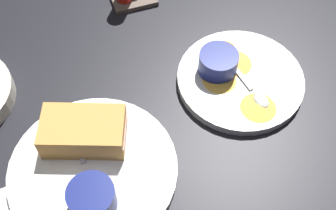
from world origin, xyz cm
name	(u,v)px	position (x,y,z in cm)	size (l,w,h in cm)	color
ground_plane	(107,143)	(0.00, 0.00, -1.50)	(110.00, 110.00, 3.00)	black
plate_sandwich_main	(93,170)	(-3.24, -5.37, 0.80)	(26.44, 26.44, 1.60)	white
sandwich_half_near	(84,133)	(-3.08, -0.34, 4.00)	(14.84, 11.55, 4.80)	#C68C42
ramekin_dark_sauce	(92,198)	(-4.35, -11.21, 3.92)	(6.96, 6.96, 4.34)	navy
spoon_by_dark_ramekin	(85,171)	(-4.38, -5.67, 1.96)	(2.22, 9.86, 0.80)	silver
plate_chips_companion	(240,80)	(25.86, 3.63, 0.80)	(22.64, 22.64, 1.60)	white
ramekin_light_gravy	(218,62)	(22.46, 6.46, 3.75)	(6.94, 6.94, 4.01)	navy
spoon_by_gravy_ramekin	(257,95)	(26.67, -1.13, 1.96)	(3.13, 9.96, 0.80)	silver
plantain_chip_scatter	(236,77)	(24.81, 3.67, 1.90)	(12.17, 20.61, 0.60)	gold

